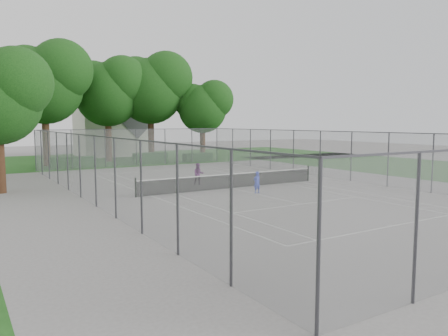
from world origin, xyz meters
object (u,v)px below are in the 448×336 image
house (113,122)px  woman_player (198,174)px  tennis_net (232,180)px  girl_player (257,182)px

house → woman_player: house is taller
tennis_net → woman_player: size_ratio=8.85×
woman_player → house: bearing=104.1°
house → girl_player: bearing=-93.3°
tennis_net → girl_player: size_ratio=9.94×
house → woman_player: size_ratio=7.16×
girl_player → woman_player: size_ratio=0.89×
woman_player → tennis_net: bearing=-45.8°
tennis_net → girl_player: girl_player is taller
tennis_net → house: bearing=86.1°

